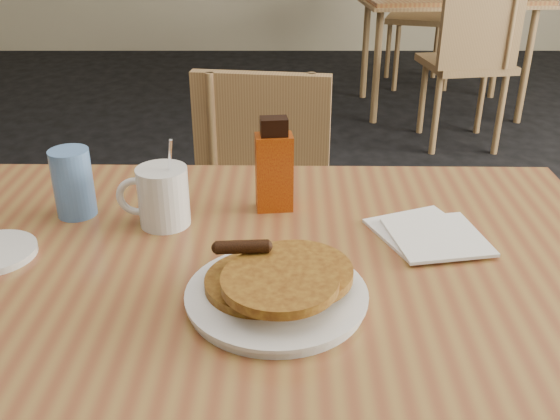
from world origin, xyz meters
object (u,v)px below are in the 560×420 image
object	(u,v)px
chair_main_far	(261,203)
coffee_mug	(162,196)
neighbor_table	(447,1)
syrup_bottle	(274,168)
chair_neighbor_near	(473,48)
pancake_plate	(277,288)
blue_tumbler	(73,183)
main_table	(245,288)

from	to	relation	value
chair_main_far	coffee_mug	world-z (taller)	coffee_mug
neighbor_table	chair_main_far	distance (m)	2.76
chair_main_far	syrup_bottle	distance (m)	0.60
chair_neighbor_near	syrup_bottle	size ratio (longest dim) A/B	5.22
coffee_mug	syrup_bottle	size ratio (longest dim) A/B	0.95
neighbor_table	chair_neighbor_near	bearing A→B (deg)	-92.22
pancake_plate	coffee_mug	xyz separation A→B (m)	(-0.21, 0.25, 0.03)
chair_neighbor_near	blue_tumbler	bearing A→B (deg)	-130.26
main_table	chair_main_far	world-z (taller)	chair_main_far
chair_neighbor_near	chair_main_far	bearing A→B (deg)	-130.08
neighbor_table	chair_neighbor_near	world-z (taller)	chair_neighbor_near
pancake_plate	blue_tumbler	world-z (taller)	blue_tumbler
chair_neighbor_near	coffee_mug	size ratio (longest dim) A/B	5.52
neighbor_table	chair_main_far	xyz separation A→B (m)	(-1.11, -2.51, -0.19)
main_table	blue_tumbler	world-z (taller)	blue_tumbler
pancake_plate	syrup_bottle	xyz separation A→B (m)	(-0.01, 0.31, 0.06)
chair_neighbor_near	blue_tumbler	world-z (taller)	chair_neighbor_near
syrup_bottle	neighbor_table	bearing A→B (deg)	64.12
chair_main_far	neighbor_table	bearing A→B (deg)	74.08
chair_neighbor_near	syrup_bottle	bearing A→B (deg)	-123.21
chair_neighbor_near	syrup_bottle	world-z (taller)	chair_neighbor_near
main_table	coffee_mug	bearing A→B (deg)	135.22
neighbor_table	chair_main_far	size ratio (longest dim) A/B	1.37
chair_neighbor_near	pancake_plate	size ratio (longest dim) A/B	3.52
chair_neighbor_near	pancake_plate	world-z (taller)	chair_neighbor_near
chair_main_far	blue_tumbler	bearing A→B (deg)	-114.31
neighbor_table	coffee_mug	world-z (taller)	coffee_mug
main_table	chair_main_far	distance (m)	0.75
pancake_plate	blue_tumbler	size ratio (longest dim) A/B	2.10
neighbor_table	chair_main_far	bearing A→B (deg)	-113.87
neighbor_table	pancake_plate	distance (m)	3.50
syrup_bottle	blue_tumbler	distance (m)	0.38
main_table	chair_neighbor_near	bearing A→B (deg)	66.41
blue_tumbler	syrup_bottle	bearing A→B (deg)	3.74
chair_neighbor_near	coffee_mug	xyz separation A→B (m)	(-1.25, -2.34, 0.23)
chair_neighbor_near	blue_tumbler	distance (m)	2.71
main_table	coffee_mug	xyz separation A→B (m)	(-0.16, 0.16, 0.10)
main_table	neighbor_table	size ratio (longest dim) A/B	1.15
chair_neighbor_near	pancake_plate	bearing A→B (deg)	-120.39
neighbor_table	chair_neighbor_near	distance (m)	0.76
coffee_mug	blue_tumbler	bearing A→B (deg)	168.13
blue_tumbler	pancake_plate	bearing A→B (deg)	-37.10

